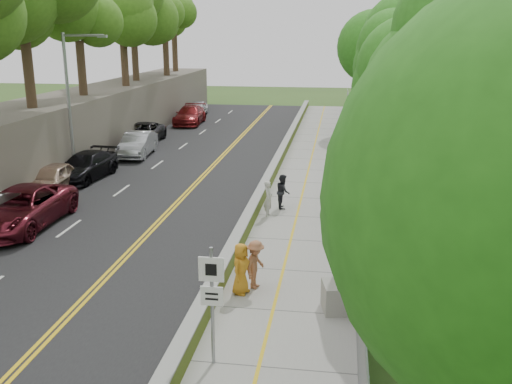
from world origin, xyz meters
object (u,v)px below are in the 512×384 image
construction_barrel (344,155)px  painter_0 (241,269)px  person_far (343,132)px  concrete_block (345,297)px  car_2 (21,208)px  streetlight (72,97)px  signpost (212,293)px

construction_barrel → painter_0: size_ratio=0.53×
person_far → concrete_block: bearing=110.6°
car_2 → person_far: person_far is taller
painter_0 → person_far: (3.15, 25.87, -0.01)m
construction_barrel → concrete_block: 20.24m
streetlight → concrete_block: streetlight is taller
construction_barrel → concrete_block: size_ratio=0.69×
signpost → painter_0: 4.16m
streetlight → person_far: 19.87m
signpost → painter_0: signpost is taller
concrete_block → car_2: bearing=157.6°
painter_0 → concrete_block: bearing=-84.0°
construction_barrel → painter_0: 19.84m
signpost → person_far: 30.07m
person_far → car_2: bearing=77.7°
signpost → concrete_block: signpost is taller
streetlight → car_2: bearing=-81.3°
streetlight → construction_barrel: 16.68m
streetlight → person_far: (14.66, 12.87, -3.76)m
concrete_block → car_2: car_2 is taller
signpost → car_2: bearing=139.0°
signpost → concrete_block: 4.89m
car_2 → painter_0: size_ratio=3.59×
construction_barrel → car_2: (-13.52, -14.67, 0.38)m
painter_0 → person_far: bearing=10.8°
painter_0 → car_2: bearing=82.2°
streetlight → person_far: streetlight is taller
streetlight → car_2: 9.02m
construction_barrel → person_far: bearing=90.9°
signpost → person_far: (3.15, 29.89, -1.08)m
construction_barrel → person_far: person_far is taller
car_2 → concrete_block: bearing=-23.2°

